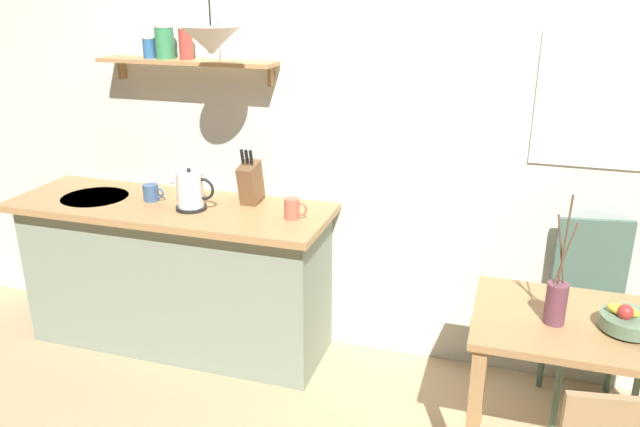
% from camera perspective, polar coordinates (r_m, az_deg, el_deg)
% --- Properties ---
extents(ground_plane, '(14.00, 14.00, 0.00)m').
position_cam_1_polar(ground_plane, '(3.44, 0.35, -16.63)').
color(ground_plane, tan).
extents(back_wall, '(6.80, 0.11, 2.70)m').
position_cam_1_polar(back_wall, '(3.42, 6.95, 8.00)').
color(back_wall, silver).
rests_on(back_wall, ground_plane).
extents(kitchen_counter, '(1.83, 0.63, 0.89)m').
position_cam_1_polar(kitchen_counter, '(3.82, -12.74, -5.30)').
color(kitchen_counter, gray).
rests_on(kitchen_counter, ground_plane).
extents(wall_shelf, '(1.02, 0.20, 0.31)m').
position_cam_1_polar(wall_shelf, '(3.63, -12.61, 13.81)').
color(wall_shelf, tan).
extents(dining_table, '(0.95, 0.63, 0.76)m').
position_cam_1_polar(dining_table, '(2.89, 23.06, -11.45)').
color(dining_table, tan).
rests_on(dining_table, ground_plane).
extents(dining_chair_far, '(0.47, 0.48, 0.97)m').
position_cam_1_polar(dining_chair_far, '(3.46, 23.14, -8.05)').
color(dining_chair_far, '#4C6B5B').
rests_on(dining_chair_far, ground_plane).
extents(fruit_bowl, '(0.22, 0.22, 0.12)m').
position_cam_1_polar(fruit_bowl, '(2.79, 25.94, -8.62)').
color(fruit_bowl, slate).
rests_on(fruit_bowl, dining_table).
extents(twig_vase, '(0.09, 0.08, 0.55)m').
position_cam_1_polar(twig_vase, '(2.72, 20.46, -7.36)').
color(twig_vase, brown).
rests_on(twig_vase, dining_table).
extents(electric_kettle, '(0.25, 0.17, 0.23)m').
position_cam_1_polar(electric_kettle, '(3.49, -11.54, 1.99)').
color(electric_kettle, black).
rests_on(electric_kettle, kitchen_counter).
extents(knife_block, '(0.09, 0.19, 0.32)m').
position_cam_1_polar(knife_block, '(3.53, -6.27, 2.85)').
color(knife_block, brown).
rests_on(knife_block, kitchen_counter).
extents(coffee_mug_by_sink, '(0.13, 0.09, 0.09)m').
position_cam_1_polar(coffee_mug_by_sink, '(3.71, -14.91, 1.83)').
color(coffee_mug_by_sink, '#3D5B89').
rests_on(coffee_mug_by_sink, kitchen_counter).
extents(coffee_mug_spare, '(0.13, 0.08, 0.11)m').
position_cam_1_polar(coffee_mug_spare, '(3.31, -2.48, 0.46)').
color(coffee_mug_spare, '#C6664C').
rests_on(coffee_mug_spare, kitchen_counter).
extents(pendant_lamp, '(0.29, 0.29, 0.64)m').
position_cam_1_polar(pendant_lamp, '(3.15, -9.74, 15.10)').
color(pendant_lamp, black).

